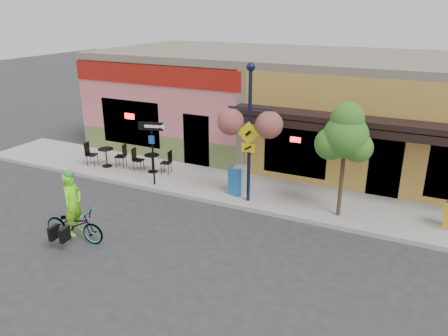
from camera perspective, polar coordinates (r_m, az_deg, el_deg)
name	(u,v)px	position (r m, az deg, el deg)	size (l,w,h in m)	color
ground	(227,214)	(14.38, 0.35, -6.07)	(90.00, 90.00, 0.00)	#2D2D30
sidewalk	(250,190)	(16.01, 3.42, -2.95)	(24.00, 3.00, 0.15)	#9E9B93
curb	(234,206)	(14.80, 1.26, -4.95)	(24.00, 0.12, 0.15)	#A8A59E
building	(297,104)	(20.35, 9.53, 8.30)	(18.20, 8.20, 4.50)	#CF666F
bicycle	(74,225)	(13.38, -18.96, -7.02)	(0.66, 1.88, 0.99)	maroon
cyclist_rider	(74,212)	(13.17, -19.01, -5.44)	(0.67, 0.44, 1.83)	#7BFF1A
lamp_post	(249,135)	(14.23, 3.33, 4.31)	(1.48, 0.59, 4.65)	black
one_way_sign	(153,154)	(16.12, -9.27, 1.84)	(0.92, 0.20, 2.41)	black
cafe_set_left	(106,155)	(18.65, -15.14, 1.68)	(1.68, 0.84, 1.01)	black
cafe_set_right	(152,161)	(17.63, -9.38, 0.95)	(1.59, 0.79, 0.95)	black
newspaper_box_blue	(236,181)	(15.32, 1.62, -1.69)	(0.45, 0.40, 1.00)	#1C60A8
newspaper_box_grey	(240,180)	(15.38, 2.15, -1.60)	(0.47, 0.42, 1.01)	#B1B1B1
street_tree	(343,160)	(13.77, 15.32, 0.98)	(1.44, 1.44, 3.70)	#3D7A26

